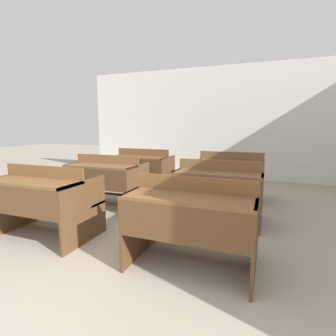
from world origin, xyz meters
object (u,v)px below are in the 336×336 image
(bench_second_right, at_px, (219,189))
(schoolbag, at_px, (8,208))
(bench_second_left, at_px, (106,179))
(bench_third_right, at_px, (230,173))
(bench_third_left, at_px, (142,168))
(bench_front_right, at_px, (192,219))
(bench_front_left, at_px, (43,199))

(bench_second_right, xyz_separation_m, schoolbag, (-2.74, -1.07, -0.28))
(bench_second_left, height_order, schoolbag, bench_second_left)
(bench_second_left, bearing_deg, bench_second_right, -0.69)
(bench_second_left, xyz_separation_m, bench_third_right, (1.83, 1.27, 0.00))
(schoolbag, bearing_deg, bench_second_right, 21.28)
(bench_third_left, bearing_deg, bench_third_right, -0.69)
(bench_second_right, bearing_deg, bench_front_right, -90.59)
(bench_front_left, distance_m, schoolbag, 0.95)
(bench_second_left, bearing_deg, bench_third_right, 34.88)
(bench_second_right, bearing_deg, bench_third_left, 144.34)
(bench_second_left, relative_size, schoolbag, 2.94)
(bench_second_left, bearing_deg, bench_third_left, 89.56)
(bench_front_left, bearing_deg, bench_third_left, 89.51)
(bench_second_left, distance_m, bench_third_right, 2.22)
(bench_front_left, bearing_deg, bench_second_right, 34.38)
(bench_second_left, distance_m, bench_second_right, 1.84)
(bench_third_left, bearing_deg, schoolbag, -110.74)
(bench_front_left, height_order, bench_third_right, same)
(bench_front_left, bearing_deg, bench_third_right, 54.38)
(bench_front_right, distance_m, schoolbag, 2.75)
(schoolbag, bearing_deg, bench_front_right, -4.93)
(bench_third_left, bearing_deg, bench_front_left, -90.49)
(bench_second_right, height_order, bench_third_left, same)
(bench_third_right, bearing_deg, bench_third_left, 179.31)
(bench_front_right, bearing_deg, bench_second_left, 144.16)
(bench_front_left, height_order, bench_second_right, same)
(bench_third_right, bearing_deg, schoolbag, -139.02)
(bench_front_right, bearing_deg, bench_second_right, 89.41)
(bench_front_right, relative_size, bench_third_right, 1.00)
(bench_front_left, height_order, schoolbag, bench_front_left)
(bench_second_right, relative_size, schoolbag, 2.94)
(bench_second_left, relative_size, bench_second_right, 1.00)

